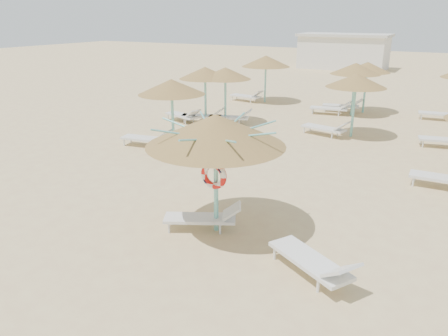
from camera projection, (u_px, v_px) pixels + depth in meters
The scene contains 6 objects.
ground at pixel (224, 227), 10.71m from camera, with size 120.00×120.00×0.00m, color #D0BB7F.
main_palapa at pixel (216, 131), 9.77m from camera, with size 3.19×3.19×2.86m.
lounger_main_a at pixel (205, 217), 10.52m from camera, with size 1.90×1.32×0.67m.
lounger_main_b at pixel (314, 262), 8.55m from camera, with size 2.08×1.58×0.75m.
palapa_field at pixel (383, 83), 17.92m from camera, with size 20.00×13.25×2.71m.
service_hut at pixel (344, 51), 41.87m from camera, with size 8.40×4.40×3.25m.
Camera 1 is at (4.60, -8.45, 4.93)m, focal length 35.00 mm.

